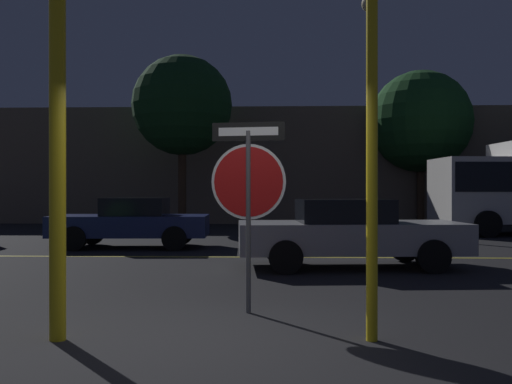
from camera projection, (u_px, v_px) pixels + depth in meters
name	position (u px, v px, depth m)	size (l,w,h in m)	color
ground_plane	(213.00, 344.00, 5.39)	(260.00, 260.00, 0.00)	black
road_center_stripe	(249.00, 257.00, 12.45)	(42.41, 0.12, 0.01)	gold
stop_sign	(248.00, 181.00, 6.78)	(0.90, 0.15, 2.27)	#4C4C51
yellow_pole_left	(58.00, 164.00, 5.54)	(0.16, 0.16, 3.43)	yellow
yellow_pole_right	(372.00, 168.00, 5.52)	(0.11, 0.11, 3.35)	yellow
passing_car_2	(132.00, 222.00, 14.57)	(4.06, 2.02, 1.27)	navy
passing_car_3	(349.00, 232.00, 10.79)	(4.40, 2.12, 1.29)	#9E9EA3
street_lamp	(369.00, 72.00, 18.44)	(0.52, 0.52, 7.76)	#4C4C51
tree_0	(421.00, 122.00, 24.27)	(4.33, 4.33, 6.57)	#422D1E
tree_1	(182.00, 106.00, 22.24)	(3.91, 3.91, 6.74)	#422D1E
building_backdrop	(293.00, 167.00, 26.56)	(34.30, 3.72, 5.12)	#6B5B4C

